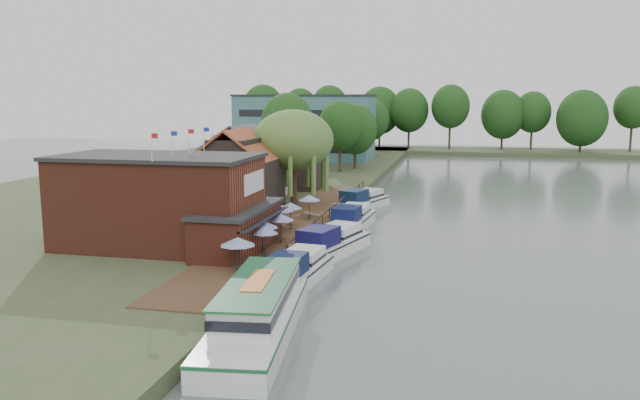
# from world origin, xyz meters

# --- Properties ---
(ground) EXTENTS (260.00, 260.00, 0.00)m
(ground) POSITION_xyz_m (0.00, 0.00, 0.00)
(ground) COLOR #4E5A59
(ground) RESTS_ON ground
(land_bank) EXTENTS (50.00, 140.00, 1.00)m
(land_bank) POSITION_xyz_m (-30.00, 35.00, 0.50)
(land_bank) COLOR #384728
(land_bank) RESTS_ON ground
(quay_deck) EXTENTS (6.00, 50.00, 0.10)m
(quay_deck) POSITION_xyz_m (-8.00, 10.00, 1.05)
(quay_deck) COLOR #47301E
(quay_deck) RESTS_ON land_bank
(quay_rail) EXTENTS (0.20, 49.00, 1.00)m
(quay_rail) POSITION_xyz_m (-5.30, 10.50, 1.50)
(quay_rail) COLOR black
(quay_rail) RESTS_ON land_bank
(pub) EXTENTS (20.00, 11.00, 7.30)m
(pub) POSITION_xyz_m (-14.00, -1.00, 4.65)
(pub) COLOR maroon
(pub) RESTS_ON land_bank
(hotel_block) EXTENTS (25.40, 12.40, 12.30)m
(hotel_block) POSITION_xyz_m (-22.00, 70.00, 7.15)
(hotel_block) COLOR #38666B
(hotel_block) RESTS_ON land_bank
(cottage_a) EXTENTS (8.60, 7.60, 8.50)m
(cottage_a) POSITION_xyz_m (-15.00, 14.00, 5.25)
(cottage_a) COLOR black
(cottage_a) RESTS_ON land_bank
(cottage_b) EXTENTS (9.60, 8.60, 8.50)m
(cottage_b) POSITION_xyz_m (-18.00, 24.00, 5.25)
(cottage_b) COLOR beige
(cottage_b) RESTS_ON land_bank
(cottage_c) EXTENTS (7.60, 7.60, 8.50)m
(cottage_c) POSITION_xyz_m (-14.00, 33.00, 5.25)
(cottage_c) COLOR black
(cottage_c) RESTS_ON land_bank
(willow) EXTENTS (8.60, 8.60, 10.43)m
(willow) POSITION_xyz_m (-10.50, 19.00, 6.21)
(willow) COLOR #476B2D
(willow) RESTS_ON land_bank
(umbrella_0) EXTENTS (2.39, 2.39, 2.38)m
(umbrella_0) POSITION_xyz_m (-7.29, -6.98, 2.29)
(umbrella_0) COLOR navy
(umbrella_0) RESTS_ON quay_deck
(umbrella_1) EXTENTS (1.97, 1.97, 2.38)m
(umbrella_1) POSITION_xyz_m (-6.65, -3.09, 2.29)
(umbrella_1) COLOR navy
(umbrella_1) RESTS_ON quay_deck
(umbrella_2) EXTENTS (2.37, 2.37, 2.38)m
(umbrella_2) POSITION_xyz_m (-7.46, -1.12, 2.29)
(umbrella_2) COLOR navy
(umbrella_2) RESTS_ON quay_deck
(umbrella_3) EXTENTS (2.27, 2.27, 2.38)m
(umbrella_3) POSITION_xyz_m (-6.97, 1.92, 2.29)
(umbrella_3) COLOR #1C279A
(umbrella_3) RESTS_ON quay_deck
(umbrella_4) EXTENTS (2.22, 2.22, 2.38)m
(umbrella_4) POSITION_xyz_m (-8.06, 5.87, 2.29)
(umbrella_4) COLOR #221C9C
(umbrella_4) RESTS_ON quay_deck
(umbrella_5) EXTENTS (2.10, 2.10, 2.38)m
(umbrella_5) POSITION_xyz_m (-7.60, 7.30, 2.29)
(umbrella_5) COLOR navy
(umbrella_5) RESTS_ON quay_deck
(umbrella_6) EXTENTS (2.18, 2.18, 2.38)m
(umbrella_6) POSITION_xyz_m (-7.04, 12.00, 2.29)
(umbrella_6) COLOR #1A4192
(umbrella_6) RESTS_ON quay_deck
(cruiser_0) EXTENTS (4.08, 10.10, 2.38)m
(cruiser_0) POSITION_xyz_m (-3.82, -4.92, 1.19)
(cruiser_0) COLOR white
(cruiser_0) RESTS_ON ground
(cruiser_1) EXTENTS (6.13, 11.09, 2.59)m
(cruiser_1) POSITION_xyz_m (-3.14, 3.22, 1.29)
(cruiser_1) COLOR white
(cruiser_1) RESTS_ON ground
(cruiser_2) EXTENTS (3.99, 10.44, 2.50)m
(cruiser_2) POSITION_xyz_m (-3.24, 13.69, 1.25)
(cruiser_2) COLOR silver
(cruiser_2) RESTS_ON ground
(cruiser_3) EXTENTS (6.42, 10.54, 2.44)m
(cruiser_3) POSITION_xyz_m (-3.96, 24.82, 1.22)
(cruiser_3) COLOR silver
(cruiser_3) RESTS_ON ground
(tour_boat) EXTENTS (5.52, 14.18, 3.01)m
(tour_boat) POSITION_xyz_m (-3.30, -15.08, 1.51)
(tour_boat) COLOR silver
(tour_boat) RESTS_ON ground
(swan) EXTENTS (0.44, 0.44, 0.44)m
(swan) POSITION_xyz_m (-4.06, -12.60, 0.22)
(swan) COLOR white
(swan) RESTS_ON ground
(bank_tree_0) EXTENTS (7.57, 7.57, 12.36)m
(bank_tree_0) POSITION_xyz_m (-17.61, 41.86, 7.18)
(bank_tree_0) COLOR #143811
(bank_tree_0) RESTS_ON land_bank
(bank_tree_1) EXTENTS (6.84, 6.84, 11.29)m
(bank_tree_1) POSITION_xyz_m (-11.80, 51.84, 6.65)
(bank_tree_1) COLOR #143811
(bank_tree_1) RESTS_ON land_bank
(bank_tree_2) EXTENTS (7.19, 7.19, 10.66)m
(bank_tree_2) POSITION_xyz_m (-10.21, 56.70, 6.33)
(bank_tree_2) COLOR #143811
(bank_tree_2) RESTS_ON land_bank
(bank_tree_3) EXTENTS (7.01, 7.01, 10.67)m
(bank_tree_3) POSITION_xyz_m (-13.48, 78.62, 6.34)
(bank_tree_3) COLOR #143811
(bank_tree_3) RESTS_ON land_bank
(bank_tree_4) EXTENTS (7.78, 7.78, 11.66)m
(bank_tree_4) POSITION_xyz_m (-11.88, 85.89, 6.83)
(bank_tree_4) COLOR #143811
(bank_tree_4) RESTS_ON land_bank
(bank_tree_5) EXTENTS (7.04, 7.04, 11.01)m
(bank_tree_5) POSITION_xyz_m (-16.16, 92.07, 6.50)
(bank_tree_5) COLOR #143811
(bank_tree_5) RESTS_ON land_bank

